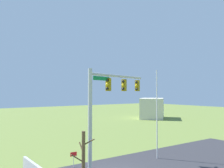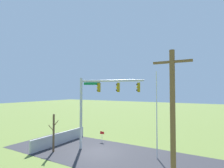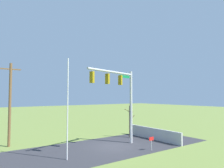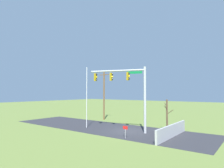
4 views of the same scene
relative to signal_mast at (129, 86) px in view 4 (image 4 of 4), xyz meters
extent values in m
plane|color=olive|center=(-0.52, 0.55, -5.35)|extent=(160.00, 160.00, 0.00)
cube|color=#2D2D33|center=(-4.52, 0.55, -5.35)|extent=(28.00, 8.00, 0.01)
cube|color=#B7B5AD|center=(2.81, 0.57, -5.35)|extent=(6.00, 6.00, 0.01)
cube|color=#A8A8AD|center=(4.93, 0.49, -4.70)|extent=(0.20, 7.89, 1.30)
cylinder|color=#B2B5BA|center=(1.81, 0.57, -1.57)|extent=(0.28, 0.28, 7.57)
cylinder|color=#B2B5BA|center=(-1.39, -0.44, 1.87)|extent=(6.47, 2.21, 0.20)
cube|color=#0F7238|center=(0.66, 0.21, 1.59)|extent=(1.73, 0.57, 0.28)
cube|color=#937A0F|center=(-0.11, -0.04, 1.17)|extent=(0.34, 0.42, 0.96)
sphere|color=black|center=(0.03, 0.01, 1.47)|extent=(0.22, 0.22, 0.22)
sphere|color=yellow|center=(0.03, 0.01, 1.17)|extent=(0.22, 0.22, 0.22)
sphere|color=black|center=(0.03, 0.01, 0.87)|extent=(0.22, 0.22, 0.22)
cube|color=#937A0F|center=(-2.10, -0.66, 1.17)|extent=(0.34, 0.42, 0.96)
sphere|color=black|center=(-1.95, -0.62, 1.47)|extent=(0.22, 0.22, 0.22)
sphere|color=yellow|center=(-1.95, -0.62, 1.17)|extent=(0.22, 0.22, 0.22)
sphere|color=black|center=(-1.95, -0.62, 0.87)|extent=(0.22, 0.22, 0.22)
cube|color=#937A0F|center=(-4.08, -1.29, 1.17)|extent=(0.34, 0.42, 0.96)
sphere|color=black|center=(-3.94, -1.24, 1.47)|extent=(0.22, 0.22, 0.22)
sphere|color=yellow|center=(-3.94, -1.24, 1.17)|extent=(0.22, 0.22, 0.22)
sphere|color=black|center=(-3.94, -1.24, 0.87)|extent=(0.22, 0.22, 0.22)
cylinder|color=silver|center=(-6.02, -0.82, -1.36)|extent=(0.10, 0.10, 7.98)
cylinder|color=brown|center=(-8.95, 6.38, -1.24)|extent=(0.26, 0.26, 8.22)
cube|color=brown|center=(-8.95, 6.38, 2.27)|extent=(1.90, 0.12, 0.12)
cylinder|color=brown|center=(3.53, 2.76, -3.45)|extent=(0.20, 0.20, 3.79)
cylinder|color=brown|center=(3.90, 2.76, -3.01)|extent=(0.78, 0.07, 0.57)
cylinder|color=brown|center=(3.29, 2.96, -2.15)|extent=(0.54, 0.47, 0.39)
cylinder|color=brown|center=(3.51, 2.49, -2.52)|extent=(0.12, 0.61, 0.55)
cylinder|color=silver|center=(1.32, -2.79, -4.90)|extent=(0.04, 0.04, 0.90)
cube|color=red|center=(1.32, -2.79, -4.29)|extent=(0.56, 0.02, 0.32)
camera|label=1|loc=(10.26, 14.81, 0.65)|focal=39.31mm
camera|label=2|loc=(-10.88, 15.55, 0.84)|focal=28.76mm
camera|label=3|loc=(-12.74, -16.12, -0.34)|focal=33.13mm
camera|label=4|loc=(12.33, -19.66, -0.71)|focal=31.66mm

